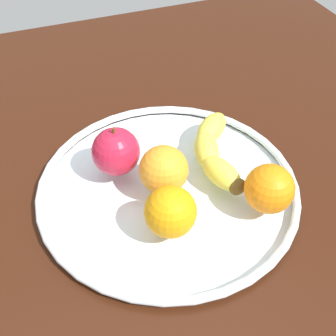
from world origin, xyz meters
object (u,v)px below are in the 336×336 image
at_px(banana, 214,151).
at_px(orange_center, 269,189).
at_px(fruit_bowl, 168,187).
at_px(orange_back_right, 164,170).
at_px(orange_front_left, 170,212).
at_px(apple, 116,152).

xyz_separation_m(banana, orange_center, (0.11, 0.03, 0.02)).
distance_m(banana, orange_center, 0.11).
xyz_separation_m(fruit_bowl, orange_back_right, (0.01, -0.01, 0.04)).
height_order(banana, orange_center, orange_center).
height_order(fruit_bowl, banana, banana).
height_order(banana, orange_front_left, orange_front_left).
xyz_separation_m(apple, orange_back_right, (0.06, 0.05, -0.00)).
bearing_deg(orange_center, orange_front_left, -93.98).
bearing_deg(apple, banana, 77.18).
bearing_deg(fruit_bowl, orange_front_left, -18.64).
height_order(orange_center, orange_front_left, same).
xyz_separation_m(orange_center, orange_front_left, (-0.01, -0.14, 0.00)).
bearing_deg(banana, apple, -85.82).
xyz_separation_m(banana, orange_front_left, (0.10, -0.11, 0.02)).
relative_size(banana, orange_front_left, 2.66).
relative_size(fruit_bowl, orange_center, 5.64).
xyz_separation_m(fruit_bowl, apple, (-0.05, -0.06, 0.04)).
xyz_separation_m(fruit_bowl, orange_front_left, (0.08, -0.03, 0.04)).
bearing_deg(orange_center, apple, -129.62).
bearing_deg(orange_back_right, apple, -138.78).
distance_m(orange_center, orange_front_left, 0.14).
relative_size(fruit_bowl, banana, 2.12).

